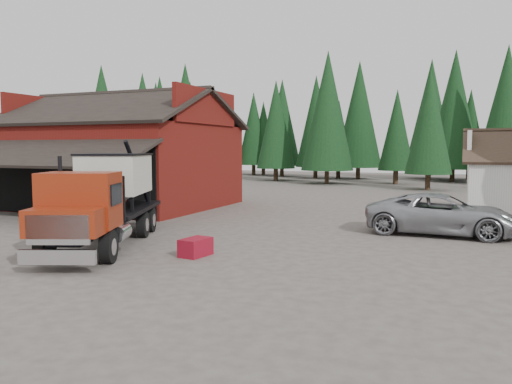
% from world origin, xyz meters
% --- Properties ---
extents(ground, '(120.00, 120.00, 0.00)m').
position_xyz_m(ground, '(0.00, 0.00, 0.00)').
color(ground, '#4F443E').
rests_on(ground, ground).
extents(red_barn, '(12.80, 13.63, 7.18)m').
position_xyz_m(red_barn, '(-11.00, 9.90, 2.69)').
color(red_barn, maroon).
rests_on(red_barn, ground).
extents(conifer_backdrop, '(76.00, 16.00, 16.00)m').
position_xyz_m(conifer_backdrop, '(0.00, 42.00, 0.00)').
color(conifer_backdrop, black).
rests_on(conifer_backdrop, ground).
extents(near_pine_a, '(4.40, 4.40, 11.40)m').
position_xyz_m(near_pine_a, '(-22.00, 28.00, 6.39)').
color(near_pine_a, '#382619').
rests_on(near_pine_a, ground).
extents(near_pine_b, '(3.96, 3.96, 10.40)m').
position_xyz_m(near_pine_b, '(6.00, 30.00, 5.89)').
color(near_pine_b, '#382619').
rests_on(near_pine_b, ground).
extents(near_pine_d, '(5.28, 5.28, 13.40)m').
position_xyz_m(near_pine_d, '(-4.00, 34.00, 7.39)').
color(near_pine_d, '#382619').
rests_on(near_pine_d, ground).
extents(feed_truck, '(5.43, 8.99, 3.95)m').
position_xyz_m(feed_truck, '(-3.50, -0.88, 1.85)').
color(feed_truck, black).
rests_on(feed_truck, ground).
extents(silver_car, '(6.28, 3.08, 1.72)m').
position_xyz_m(silver_car, '(8.00, 6.46, 0.86)').
color(silver_car, '#9EA0A6').
rests_on(silver_car, ground).
extents(equip_box, '(0.86, 1.19, 0.60)m').
position_xyz_m(equip_box, '(0.49, -1.20, 0.30)').
color(equip_box, maroon).
rests_on(equip_box, ground).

